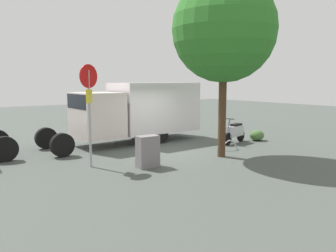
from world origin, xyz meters
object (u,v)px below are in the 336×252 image
object	(u,v)px
motorcycle	(235,132)
street_tree	(224,30)
box_truck_near	(137,109)
utility_cabinet	(148,151)
stop_sign	(89,99)
bike_rack_hoop	(229,150)

from	to	relation	value
motorcycle	street_tree	size ratio (longest dim) A/B	0.27
box_truck_near	utility_cabinet	xyz separation A→B (m)	(2.04, 4.23, -1.03)
utility_cabinet	stop_sign	bearing A→B (deg)	-35.66
box_truck_near	stop_sign	world-z (taller)	stop_sign
utility_cabinet	street_tree	bearing A→B (deg)	174.77
motorcycle	stop_sign	bearing A→B (deg)	-12.76
utility_cabinet	bike_rack_hoop	bearing A→B (deg)	-174.89
box_truck_near	utility_cabinet	world-z (taller)	box_truck_near
stop_sign	bike_rack_hoop	world-z (taller)	stop_sign
bike_rack_hoop	box_truck_near	bearing A→B (deg)	-60.52
street_tree	bike_rack_hoop	distance (m)	4.82
motorcycle	box_truck_near	bearing A→B (deg)	-54.04
motorcycle	utility_cabinet	distance (m)	5.72
stop_sign	utility_cabinet	distance (m)	2.55
motorcycle	street_tree	world-z (taller)	street_tree
motorcycle	bike_rack_hoop	xyz separation A→B (m)	(1.35, 0.98, -0.52)
bike_rack_hoop	street_tree	bearing A→B (deg)	30.57
street_tree	utility_cabinet	bearing A→B (deg)	-5.23
motorcycle	stop_sign	size ratio (longest dim) A/B	0.53
motorcycle	street_tree	xyz separation A→B (m)	(2.46, 1.64, 4.12)
street_tree	utility_cabinet	xyz separation A→B (m)	(3.10, -0.28, -4.12)
motorcycle	stop_sign	xyz separation A→B (m)	(7.09, 0.26, 1.72)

